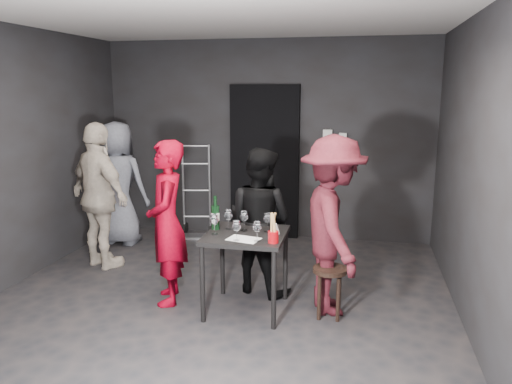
% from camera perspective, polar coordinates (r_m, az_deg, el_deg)
% --- Properties ---
extents(floor, '(4.50, 5.00, 0.02)m').
position_cam_1_polar(floor, '(4.88, -4.79, -13.08)').
color(floor, black).
rests_on(floor, ground).
extents(ceiling, '(4.50, 5.00, 0.02)m').
position_cam_1_polar(ceiling, '(4.48, -5.42, 20.09)').
color(ceiling, silver).
rests_on(ceiling, ground).
extents(wall_back, '(4.50, 0.04, 2.70)m').
position_cam_1_polar(wall_back, '(6.89, 1.09, 5.97)').
color(wall_back, black).
rests_on(wall_back, ground).
extents(wall_front, '(4.50, 0.04, 2.70)m').
position_cam_1_polar(wall_front, '(2.29, -24.07, -7.12)').
color(wall_front, black).
rests_on(wall_front, ground).
extents(wall_right, '(0.04, 5.00, 2.70)m').
position_cam_1_polar(wall_right, '(4.39, 24.26, 1.56)').
color(wall_right, black).
rests_on(wall_right, ground).
extents(doorway, '(0.95, 0.10, 2.10)m').
position_cam_1_polar(doorway, '(6.87, 0.99, 3.43)').
color(doorway, black).
rests_on(doorway, ground).
extents(wallbox_upper, '(0.12, 0.06, 0.12)m').
position_cam_1_polar(wallbox_upper, '(6.72, 8.19, 6.56)').
color(wallbox_upper, '#B7B7B2').
rests_on(wallbox_upper, wall_back).
extents(wallbox_lower, '(0.10, 0.06, 0.14)m').
position_cam_1_polar(wallbox_lower, '(6.72, 9.88, 6.07)').
color(wallbox_lower, '#B7B7B2').
rests_on(wallbox_lower, wall_back).
extents(hand_truck, '(0.43, 0.36, 1.29)m').
position_cam_1_polar(hand_truck, '(7.08, -6.86, -3.19)').
color(hand_truck, '#B2B2B7').
rests_on(hand_truck, floor).
extents(tasting_table, '(0.72, 0.72, 0.75)m').
position_cam_1_polar(tasting_table, '(4.60, -1.16, -5.92)').
color(tasting_table, black).
rests_on(tasting_table, floor).
extents(stool, '(0.31, 0.31, 0.47)m').
position_cam_1_polar(stool, '(4.61, 8.43, -9.81)').
color(stool, '#2E2218').
rests_on(stool, floor).
extents(server_red, '(0.59, 0.71, 1.66)m').
position_cam_1_polar(server_red, '(4.83, -10.16, -3.00)').
color(server_red, '#9C0016').
rests_on(server_red, floor).
extents(woman_black, '(0.80, 0.63, 1.46)m').
position_cam_1_polar(woman_black, '(5.04, 0.42, -3.42)').
color(woman_black, black).
rests_on(woman_black, floor).
extents(man_maroon, '(0.88, 1.28, 1.81)m').
position_cam_1_polar(man_maroon, '(4.58, 8.79, -2.81)').
color(man_maroon, '#4E151D').
rests_on(man_maroon, floor).
extents(bystander_cream, '(1.22, 0.99, 1.89)m').
position_cam_1_polar(bystander_cream, '(5.93, -17.49, 0.49)').
color(bystander_cream, beige).
rests_on(bystander_cream, floor).
extents(bystander_grey, '(0.90, 0.53, 1.77)m').
position_cam_1_polar(bystander_grey, '(6.81, -15.52, 1.53)').
color(bystander_grey, slate).
rests_on(bystander_grey, floor).
extents(tasting_mat, '(0.31, 0.24, 0.00)m').
position_cam_1_polar(tasting_mat, '(4.39, -1.41, -5.40)').
color(tasting_mat, white).
rests_on(tasting_mat, tasting_table).
extents(wine_glass_a, '(0.09, 0.09, 0.21)m').
position_cam_1_polar(wine_glass_a, '(4.52, -4.80, -3.60)').
color(wine_glass_a, white).
rests_on(wine_glass_a, tasting_table).
extents(wine_glass_b, '(0.09, 0.09, 0.21)m').
position_cam_1_polar(wine_glass_b, '(4.67, -3.20, -3.05)').
color(wine_glass_b, white).
rests_on(wine_glass_b, tasting_table).
extents(wine_glass_c, '(0.10, 0.10, 0.21)m').
position_cam_1_polar(wine_glass_c, '(4.63, -1.38, -3.20)').
color(wine_glass_c, white).
rests_on(wine_glass_c, tasting_table).
extents(wine_glass_d, '(0.10, 0.10, 0.20)m').
position_cam_1_polar(wine_glass_d, '(4.33, -2.25, -4.32)').
color(wine_glass_d, white).
rests_on(wine_glass_d, tasting_table).
extents(wine_glass_e, '(0.10, 0.10, 0.20)m').
position_cam_1_polar(wine_glass_e, '(4.31, 0.11, -4.42)').
color(wine_glass_e, white).
rests_on(wine_glass_e, tasting_table).
extents(wine_glass_f, '(0.08, 0.08, 0.19)m').
position_cam_1_polar(wine_glass_f, '(4.59, 1.32, -3.40)').
color(wine_glass_f, white).
rests_on(wine_glass_f, tasting_table).
extents(wine_bottle, '(0.08, 0.08, 0.32)m').
position_cam_1_polar(wine_bottle, '(4.68, -4.67, -2.81)').
color(wine_bottle, black).
rests_on(wine_bottle, tasting_table).
extents(breadstick_cup, '(0.09, 0.09, 0.28)m').
position_cam_1_polar(breadstick_cup, '(4.27, 1.99, -4.18)').
color(breadstick_cup, '#9A060C').
rests_on(breadstick_cup, tasting_table).
extents(reserved_card, '(0.10, 0.14, 0.10)m').
position_cam_1_polar(reserved_card, '(4.49, 1.88, -4.37)').
color(reserved_card, white).
rests_on(reserved_card, tasting_table).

